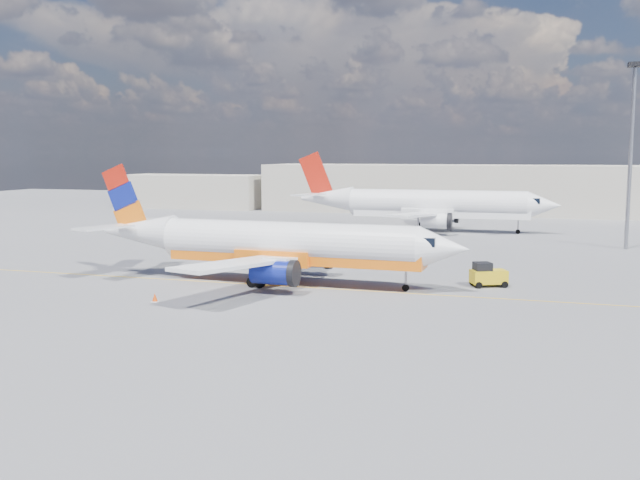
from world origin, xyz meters
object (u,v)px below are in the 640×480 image
(gse_tug, at_px, (487,275))
(traffic_cone, at_px, (155,298))
(second_jet, at_px, (429,205))
(main_jet, at_px, (277,244))

(gse_tug, bearing_deg, traffic_cone, -174.29)
(gse_tug, bearing_deg, second_jet, 80.68)
(second_jet, bearing_deg, traffic_cone, -103.68)
(gse_tug, bearing_deg, main_jet, 167.77)
(traffic_cone, bearing_deg, gse_tug, 30.15)
(main_jet, distance_m, gse_tug, 16.11)
(second_jet, distance_m, traffic_cone, 50.54)
(traffic_cone, bearing_deg, main_jet, 58.08)
(main_jet, bearing_deg, second_jet, 83.45)
(main_jet, distance_m, second_jet, 40.68)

